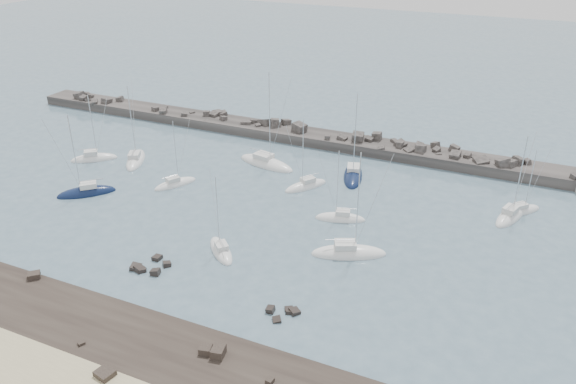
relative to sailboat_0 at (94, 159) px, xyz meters
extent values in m
plane|color=slate|center=(33.45, -14.27, -0.16)|extent=(400.00, 400.00, 0.00)
cube|color=black|center=(33.45, -36.27, -0.16)|extent=(140.00, 12.00, 0.70)
cube|color=black|center=(31.57, -37.64, 0.33)|extent=(0.78, 0.83, 0.27)
cube|color=black|center=(18.43, -31.07, 0.53)|extent=(1.80, 1.79, 0.67)
cube|color=black|center=(50.97, -34.50, 0.40)|extent=(0.72, 0.82, 0.41)
cube|color=black|center=(36.71, -40.13, 0.54)|extent=(1.92, 1.79, 0.69)
cube|color=black|center=(44.89, -33.43, 0.68)|extent=(1.48, 1.71, 0.97)
cube|color=black|center=(43.54, -33.56, 0.55)|extent=(1.40, 1.39, 0.72)
cube|color=black|center=(30.71, -24.22, 0.08)|extent=(1.39, 1.34, 1.08)
cube|color=black|center=(27.78, -24.28, -0.24)|extent=(1.74, 1.56, 1.51)
cube|color=black|center=(28.99, -21.48, -0.11)|extent=(1.05, 1.13, 0.97)
cube|color=black|center=(28.83, -24.44, -0.01)|extent=(1.43, 1.45, 0.65)
cube|color=black|center=(30.90, -22.17, -0.11)|extent=(1.39, 1.51, 1.13)
cube|color=black|center=(28.46, -24.41, -0.08)|extent=(1.62, 1.48, 1.29)
cube|color=black|center=(47.70, -26.00, -0.17)|extent=(1.29, 1.37, 0.99)
cube|color=black|center=(46.39, -24.93, 0.13)|extent=(0.98, 1.04, 0.77)
cube|color=black|center=(48.10, -23.78, -0.25)|extent=(1.27, 1.21, 0.71)
cube|color=black|center=(48.86, -24.05, -0.20)|extent=(1.57, 1.56, 1.07)
cube|color=black|center=(48.38, -24.07, -0.20)|extent=(1.35, 1.53, 0.93)
cube|color=#322F2D|center=(25.95, 23.73, 0.04)|extent=(115.00, 6.00, 3.20)
cube|color=#322F2D|center=(60.06, 23.59, 1.74)|extent=(1.46, 1.52, 1.46)
cube|color=#322F2D|center=(50.37, 22.36, 1.61)|extent=(2.11, 2.21, 1.48)
cube|color=#322F2D|center=(11.04, 25.91, 1.62)|extent=(2.50, 2.57, 1.69)
cube|color=#322F2D|center=(10.00, 21.63, 1.31)|extent=(1.45, 1.44, 0.82)
cube|color=#322F2D|center=(-18.33, 21.42, 1.78)|extent=(1.96, 2.08, 1.29)
cube|color=#322F2D|center=(25.17, 26.21, 1.99)|extent=(2.26, 2.42, 1.49)
cube|color=#322F2D|center=(37.92, 22.86, 1.81)|extent=(2.00, 1.70, 1.51)
cube|color=#322F2D|center=(-3.10, 22.43, 1.91)|extent=(1.59, 1.60, 1.13)
cube|color=#322F2D|center=(-15.92, 22.50, 2.09)|extent=(1.96, 1.95, 1.56)
cube|color=#322F2D|center=(23.64, 24.21, 2.28)|extent=(2.33, 2.71, 1.94)
cube|color=#322F2D|center=(40.48, 23.78, 1.58)|extent=(1.52, 1.34, 1.17)
cube|color=#322F2D|center=(29.17, 23.42, 2.18)|extent=(3.12, 2.79, 2.39)
cube|color=#322F2D|center=(55.32, 23.01, 1.34)|extent=(1.37, 1.33, 1.10)
cube|color=#322F2D|center=(67.95, 24.30, 2.01)|extent=(2.52, 2.48, 2.03)
cube|color=#322F2D|center=(-24.58, 25.94, 1.48)|extent=(1.67, 1.60, 1.40)
cube|color=#322F2D|center=(-21.92, 24.08, 1.92)|extent=(1.46, 1.41, 1.32)
cube|color=#322F2D|center=(51.44, 25.49, 1.59)|extent=(1.54, 1.70, 1.42)
cube|color=#322F2D|center=(-23.78, 22.78, 2.16)|extent=(2.04, 1.98, 2.07)
cube|color=#322F2D|center=(19.06, 24.15, 1.81)|extent=(1.62, 1.68, 0.99)
cube|color=#322F2D|center=(-24.31, 23.09, 1.50)|extent=(2.38, 2.20, 1.44)
cube|color=#322F2D|center=(76.46, 21.75, 1.96)|extent=(1.45, 1.49, 1.10)
cube|color=#322F2D|center=(65.82, 22.34, 2.09)|extent=(2.84, 2.68, 2.14)
cube|color=#322F2D|center=(4.25, 22.14, 1.90)|extent=(1.84, 1.69, 1.22)
cube|color=#322F2D|center=(62.90, 24.20, 1.39)|extent=(1.71, 1.73, 1.04)
cube|color=#322F2D|center=(17.95, 23.25, 1.60)|extent=(2.50, 2.20, 1.19)
cube|color=#322F2D|center=(10.18, 25.91, 1.78)|extent=(2.27, 2.45, 1.73)
cube|color=#322F2D|center=(40.81, 23.09, 2.32)|extent=(2.37, 2.34, 2.24)
cube|color=#322F2D|center=(8.35, 24.09, 2.00)|extent=(1.68, 1.75, 1.31)
cube|color=#322F2D|center=(-14.15, 24.74, 2.01)|extent=(1.92, 1.86, 1.40)
cube|color=#322F2D|center=(-22.13, 22.11, 1.78)|extent=(1.46, 1.68, 1.92)
cube|color=#322F2D|center=(-2.10, 24.22, 1.55)|extent=(1.40, 1.61, 1.25)
cube|color=#322F2D|center=(23.75, 23.97, 1.86)|extent=(2.74, 3.00, 2.23)
cube|color=#322F2D|center=(58.14, 22.69, 1.94)|extent=(1.87, 2.16, 1.71)
cube|color=#322F2D|center=(45.73, 21.53, 1.49)|extent=(1.65, 1.62, 1.45)
cube|color=#322F2D|center=(52.28, 22.69, 1.94)|extent=(1.92, 2.14, 2.19)
cube|color=#322F2D|center=(4.61, 24.48, 1.42)|extent=(1.82, 1.68, 1.18)
cube|color=#322F2D|center=(-0.57, 21.71, 1.96)|extent=(1.86, 2.07, 1.47)
cube|color=#322F2D|center=(20.70, 22.82, 1.64)|extent=(1.35, 1.45, 1.08)
cube|color=#322F2D|center=(-20.80, 22.18, 1.42)|extent=(2.28, 2.47, 1.69)
cube|color=#322F2D|center=(57.53, 25.59, 2.04)|extent=(2.05, 1.68, 1.47)
cube|color=#322F2D|center=(23.78, 24.03, 1.94)|extent=(1.90, 1.55, 1.56)
cube|color=#322F2D|center=(66.81, 22.91, 1.83)|extent=(2.76, 2.81, 1.86)
cube|color=#322F2D|center=(19.10, 24.28, 1.72)|extent=(1.92, 2.07, 1.43)
cube|color=#322F2D|center=(9.83, 24.51, 1.84)|extent=(2.03, 1.93, 1.57)
cube|color=#322F2D|center=(69.39, 24.85, 1.93)|extent=(1.64, 1.58, 1.24)
cube|color=#322F2D|center=(48.47, 23.32, 2.10)|extent=(1.21, 1.50, 1.25)
cube|color=#322F2D|center=(62.40, 22.42, 1.71)|extent=(2.91, 2.96, 1.85)
cube|color=#322F2D|center=(48.37, 24.23, 1.67)|extent=(2.57, 2.65, 2.07)
cube|color=#322F2D|center=(61.25, 24.10, 1.35)|extent=(1.97, 2.02, 1.37)
cube|color=#322F2D|center=(42.65, 24.14, 1.81)|extent=(1.66, 1.58, 1.44)
cube|color=#322F2D|center=(54.22, 25.71, 2.05)|extent=(1.87, 1.78, 1.49)
cube|color=#322F2D|center=(-14.42, 25.11, 1.87)|extent=(1.54, 1.41, 1.58)
cube|color=#322F2D|center=(21.50, 24.30, 1.84)|extent=(3.17, 2.78, 2.51)
cube|color=#322F2D|center=(12.80, 23.25, 1.95)|extent=(1.73, 1.76, 1.12)
cube|color=#322F2D|center=(46.95, 25.42, 1.58)|extent=(1.68, 1.55, 1.28)
cube|color=#322F2D|center=(43.75, 25.18, 2.28)|extent=(1.74, 1.38, 1.69)
cube|color=#322F2D|center=(35.48, 21.71, 1.93)|extent=(1.13, 1.07, 1.00)
cube|color=#322F2D|center=(54.76, 24.06, 1.71)|extent=(1.45, 1.80, 1.62)
ellipsoid|color=white|center=(0.02, 0.01, -0.11)|extent=(7.69, 6.87, 2.24)
cube|color=silver|center=(-0.29, -0.23, 1.24)|extent=(2.72, 2.63, 0.78)
cylinder|color=silver|center=(0.51, 0.41, 6.18)|extent=(0.13, 0.13, 10.67)
cylinder|color=silver|center=(-0.72, -0.58, 1.96)|extent=(2.53, 2.07, 0.11)
ellipsoid|color=white|center=(7.02, 2.53, -0.11)|extent=(6.55, 9.32, 2.32)
cube|color=silver|center=(7.23, 2.13, 1.25)|extent=(2.76, 3.08, 0.74)
cylinder|color=silver|center=(6.70, 3.18, 6.97)|extent=(0.13, 0.13, 12.19)
cylinder|color=silver|center=(7.51, 1.56, 1.94)|extent=(1.72, 3.28, 0.11)
ellipsoid|color=#0E1A3B|center=(8.11, -10.90, -0.11)|extent=(8.23, 7.96, 2.38)
cube|color=silver|center=(8.43, -10.60, 1.31)|extent=(2.99, 2.96, 0.80)
cylinder|color=silver|center=(7.60, -11.38, 6.80)|extent=(0.14, 0.14, 11.80)
cylinder|color=silver|center=(8.87, -10.19, 2.05)|extent=(2.63, 2.48, 0.11)
ellipsoid|color=white|center=(18.82, -2.64, -0.11)|extent=(5.46, 7.37, 1.87)
cube|color=silver|center=(18.64, -2.96, 0.99)|extent=(2.25, 2.47, 0.61)
cylinder|color=silver|center=(19.10, -2.14, 5.55)|extent=(0.10, 0.10, 9.72)
cylinder|color=silver|center=(18.40, -3.40, 1.56)|extent=(1.48, 2.56, 0.09)
ellipsoid|color=white|center=(28.50, 10.52, -0.11)|extent=(11.64, 5.85, 2.58)
cube|color=silver|center=(27.96, 10.64, 1.36)|extent=(3.54, 2.89, 0.75)
cylinder|color=silver|center=(29.37, 10.32, 8.51)|extent=(0.13, 0.13, 15.05)
cylinder|color=silver|center=(27.20, 10.82, 2.06)|extent=(4.37, 1.10, 0.11)
ellipsoid|color=white|center=(35.40, -16.69, -0.11)|extent=(6.61, 6.48, 1.87)
cube|color=silver|center=(35.66, -16.93, 0.99)|extent=(2.41, 2.40, 0.61)
cylinder|color=silver|center=(34.99, -16.29, 5.46)|extent=(0.11, 0.11, 9.54)
cylinder|color=silver|center=(36.01, -17.28, 1.56)|extent=(2.10, 2.02, 0.09)
ellipsoid|color=white|center=(38.10, 5.14, -0.11)|extent=(6.21, 7.65, 2.02)
cube|color=silver|center=(38.31, 5.46, 1.08)|extent=(2.47, 2.63, 0.66)
cylinder|color=silver|center=(37.76, 4.63, 5.90)|extent=(0.11, 0.11, 10.30)
cylinder|color=silver|center=(38.61, 5.90, 1.70)|extent=(1.78, 2.59, 0.09)
ellipsoid|color=white|center=(50.53, -10.58, -0.11)|extent=(9.98, 6.62, 2.42)
cube|color=silver|center=(50.09, -10.78, 1.31)|extent=(3.24, 2.86, 0.77)
cylinder|color=silver|center=(51.23, -10.27, 7.40)|extent=(0.13, 0.13, 12.96)
cylinder|color=silver|center=(49.48, -11.05, 2.02)|extent=(3.55, 1.66, 0.11)
ellipsoid|color=#0E1A3B|center=(43.67, 11.97, -0.11)|extent=(5.63, 10.28, 2.36)
cube|color=silver|center=(43.53, 12.44, 1.26)|extent=(2.66, 3.19, 0.72)
cylinder|color=silver|center=(43.88, 11.21, 7.53)|extent=(0.12, 0.12, 13.26)
cylinder|color=silver|center=(43.34, 13.10, 1.92)|extent=(1.18, 3.81, 0.10)
ellipsoid|color=white|center=(46.52, -2.46, -0.11)|extent=(7.43, 4.13, 1.94)
cube|color=silver|center=(46.86, -2.36, 1.05)|extent=(2.31, 1.94, 0.66)
cylinder|color=silver|center=(45.98, -2.62, 5.51)|extent=(0.11, 0.11, 9.58)
cylinder|color=silver|center=(47.34, -2.22, 1.66)|extent=(2.75, 0.90, 0.09)
ellipsoid|color=white|center=(68.45, 8.05, -0.11)|extent=(4.97, 8.63, 2.31)
cube|color=silver|center=(68.33, 7.66, 1.27)|extent=(2.29, 2.71, 0.80)
cylinder|color=silver|center=(68.66, 8.68, 6.44)|extent=(0.14, 0.14, 11.13)
cylinder|color=silver|center=(68.15, 7.11, 2.02)|extent=(1.12, 3.17, 0.11)
ellipsoid|color=white|center=(69.79, 10.42, -0.11)|extent=(5.95, 6.08, 1.80)
cube|color=silver|center=(69.56, 10.19, 0.97)|extent=(2.20, 2.22, 0.62)
cylinder|color=silver|center=(70.15, 10.80, 5.04)|extent=(0.11, 0.11, 8.77)
cylinder|color=silver|center=(69.25, 9.86, 1.54)|extent=(1.86, 1.94, 0.09)
camera|label=1|loc=(68.11, -68.66, 38.90)|focal=35.00mm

